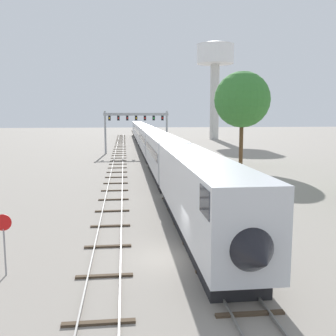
# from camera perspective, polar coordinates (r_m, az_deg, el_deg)

# --- Properties ---
(ground_plane) EXTENTS (400.00, 400.00, 0.00)m
(ground_plane) POSITION_cam_1_polar(r_m,az_deg,el_deg) (20.43, 1.03, -13.10)
(ground_plane) COLOR gray
(track_main) EXTENTS (2.60, 200.00, 0.16)m
(track_main) POSITION_cam_1_polar(r_m,az_deg,el_deg) (79.37, -3.19, 2.67)
(track_main) COLOR slate
(track_main) RESTS_ON ground
(track_near) EXTENTS (2.60, 160.00, 0.16)m
(track_near) POSITION_cam_1_polar(r_m,az_deg,el_deg) (59.36, -7.38, 0.84)
(track_near) COLOR slate
(track_near) RESTS_ON ground
(passenger_train) EXTENTS (3.04, 128.15, 4.80)m
(passenger_train) POSITION_cam_1_polar(r_m,az_deg,el_deg) (77.01, -3.11, 4.40)
(passenger_train) COLOR silver
(passenger_train) RESTS_ON ground
(signal_gantry) EXTENTS (12.10, 0.49, 7.94)m
(signal_gantry) POSITION_cam_1_polar(r_m,az_deg,el_deg) (72.75, -4.72, 6.77)
(signal_gantry) COLOR #999BA0
(signal_gantry) RESTS_ON ground
(water_tower) EXTENTS (10.80, 10.80, 28.35)m
(water_tower) POSITION_cam_1_polar(r_m,az_deg,el_deg) (116.34, 6.98, 15.48)
(water_tower) COLOR beige
(water_tower) RESTS_ON ground
(stop_sign) EXTENTS (0.76, 0.08, 2.88)m
(stop_sign) POSITION_cam_1_polar(r_m,az_deg,el_deg) (19.24, -23.08, -9.21)
(stop_sign) COLOR gray
(stop_sign) RESTS_ON ground
(trackside_tree_left) EXTENTS (7.84, 7.84, 13.31)m
(trackside_tree_left) POSITION_cam_1_polar(r_m,az_deg,el_deg) (55.86, 10.90, 9.88)
(trackside_tree_left) COLOR brown
(trackside_tree_left) RESTS_ON ground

